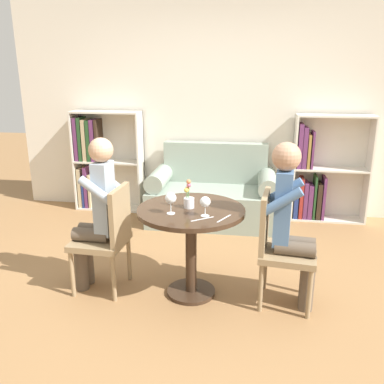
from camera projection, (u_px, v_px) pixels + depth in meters
ground_plane at (191, 293)px, 3.39m from camera, size 16.00×16.00×0.00m
back_wall at (218, 106)px, 5.04m from camera, size 5.20×0.05×2.70m
round_table at (191, 229)px, 3.22m from camera, size 0.85×0.85×0.75m
couch at (213, 196)px, 4.94m from camera, size 1.51×0.80×0.92m
bookshelf_left at (100, 158)px, 5.31m from camera, size 0.89×0.28×1.29m
bookshelf_right at (319, 174)px, 4.94m from camera, size 0.89×0.28×1.29m
chair_left at (108, 234)px, 3.32m from camera, size 0.44×0.44×0.90m
chair_right at (279, 244)px, 3.14m from camera, size 0.47×0.47×0.90m
person_left at (96, 213)px, 3.29m from camera, size 0.43×0.35×1.29m
person_right at (292, 221)px, 3.05m from camera, size 0.44×0.37×1.29m
wine_glass_left at (171, 199)px, 3.03m from camera, size 0.09×0.09×0.17m
wine_glass_right at (205, 203)px, 2.98m from camera, size 0.08×0.08×0.15m
flower_vase at (189, 199)px, 3.17m from camera, size 0.08×0.08×0.23m
knife_left_setting at (202, 219)px, 2.95m from camera, size 0.16×0.12×0.00m
fork_left_setting at (224, 218)px, 2.96m from camera, size 0.09×0.18×0.00m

